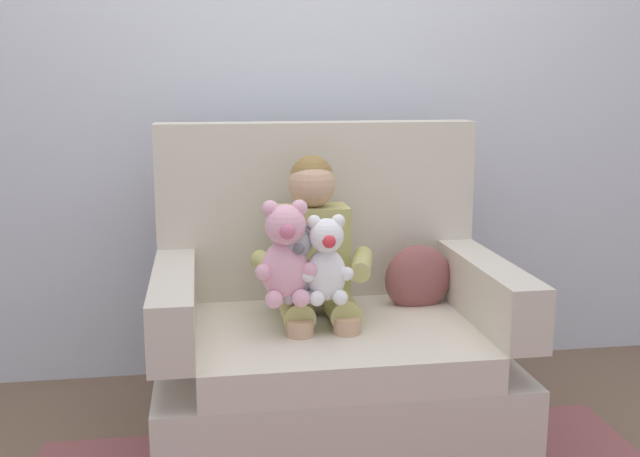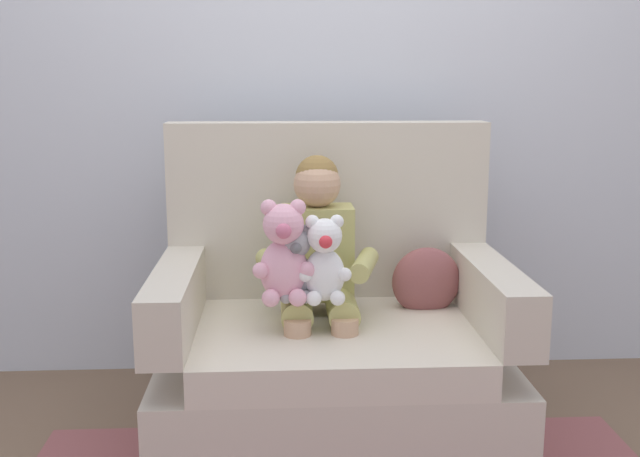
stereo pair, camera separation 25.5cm
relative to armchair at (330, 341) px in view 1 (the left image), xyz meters
The scene contains 8 objects.
ground_plane 0.35m from the armchair, 90.00° to the right, with size 8.00×8.00×0.00m, color brown.
back_wall 1.17m from the armchair, 90.00° to the left, with size 6.00×0.10×2.60m, color silver.
armchair is the anchor object (origin of this frame).
seated_child 0.31m from the armchair, behind, with size 0.45×0.39×0.82m.
plush_grey 0.38m from the armchair, 134.30° to the right, with size 0.16×0.13×0.26m.
plush_white 0.38m from the armchair, 103.96° to the right, with size 0.18×0.14×0.30m.
plush_pink 0.43m from the armchair, 138.47° to the right, with size 0.21×0.17×0.35m.
throw_pillow 0.42m from the armchair, 16.16° to the left, with size 0.26×0.12×0.26m, color #8C4C4C.
Camera 1 is at (-0.44, -2.53, 1.29)m, focal length 42.40 mm.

